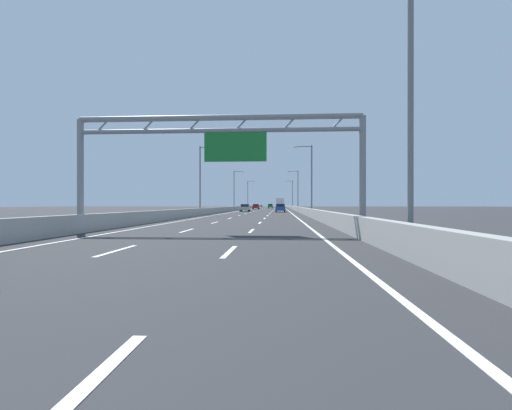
# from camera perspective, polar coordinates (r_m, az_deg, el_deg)

# --- Properties ---
(ground_plane) EXTENTS (260.00, 260.00, 0.00)m
(ground_plane) POSITION_cam_1_polar(r_m,az_deg,el_deg) (99.19, 1.68, -0.71)
(ground_plane) COLOR #2D2D30
(lane_dash_left_1) EXTENTS (0.16, 3.00, 0.01)m
(lane_dash_left_1) POSITION_cam_1_polar(r_m,az_deg,el_deg) (12.80, -20.33, -6.50)
(lane_dash_left_1) COLOR white
(lane_dash_left_1) RESTS_ON ground_plane
(lane_dash_left_2) EXTENTS (0.16, 3.00, 0.01)m
(lane_dash_left_2) POSITION_cam_1_polar(r_m,az_deg,el_deg) (21.31, -10.43, -3.84)
(lane_dash_left_2) COLOR white
(lane_dash_left_2) RESTS_ON ground_plane
(lane_dash_left_3) EXTENTS (0.16, 3.00, 0.01)m
(lane_dash_left_3) POSITION_cam_1_polar(r_m,az_deg,el_deg) (30.11, -6.26, -2.67)
(lane_dash_left_3) COLOR white
(lane_dash_left_3) RESTS_ON ground_plane
(lane_dash_left_4) EXTENTS (0.16, 3.00, 0.01)m
(lane_dash_left_4) POSITION_cam_1_polar(r_m,az_deg,el_deg) (38.99, -3.99, -2.03)
(lane_dash_left_4) COLOR white
(lane_dash_left_4) RESTS_ON ground_plane
(lane_dash_left_5) EXTENTS (0.16, 3.00, 0.01)m
(lane_dash_left_5) POSITION_cam_1_polar(r_m,az_deg,el_deg) (47.92, -2.56, -1.62)
(lane_dash_left_5) COLOR white
(lane_dash_left_5) RESTS_ON ground_plane
(lane_dash_left_6) EXTENTS (0.16, 3.00, 0.01)m
(lane_dash_left_6) POSITION_cam_1_polar(r_m,az_deg,el_deg) (56.88, -1.58, -1.34)
(lane_dash_left_6) COLOR white
(lane_dash_left_6) RESTS_ON ground_plane
(lane_dash_left_7) EXTENTS (0.16, 3.00, 0.01)m
(lane_dash_left_7) POSITION_cam_1_polar(r_m,az_deg,el_deg) (65.84, -0.87, -1.14)
(lane_dash_left_7) COLOR white
(lane_dash_left_7) RESTS_ON ground_plane
(lane_dash_left_8) EXTENTS (0.16, 3.00, 0.01)m
(lane_dash_left_8) POSITION_cam_1_polar(r_m,az_deg,el_deg) (74.82, -0.33, -0.98)
(lane_dash_left_8) COLOR white
(lane_dash_left_8) RESTS_ON ground_plane
(lane_dash_left_9) EXTENTS (0.16, 3.00, 0.01)m
(lane_dash_left_9) POSITION_cam_1_polar(r_m,az_deg,el_deg) (83.79, 0.09, -0.86)
(lane_dash_left_9) COLOR white
(lane_dash_left_9) RESTS_ON ground_plane
(lane_dash_left_10) EXTENTS (0.16, 3.00, 0.01)m
(lane_dash_left_10) POSITION_cam_1_polar(r_m,az_deg,el_deg) (92.78, 0.44, -0.76)
(lane_dash_left_10) COLOR white
(lane_dash_left_10) RESTS_ON ground_plane
(lane_dash_left_11) EXTENTS (0.16, 3.00, 0.01)m
(lane_dash_left_11) POSITION_cam_1_polar(r_m,az_deg,el_deg) (101.76, 0.72, -0.68)
(lane_dash_left_11) COLOR white
(lane_dash_left_11) RESTS_ON ground_plane
(lane_dash_left_12) EXTENTS (0.16, 3.00, 0.01)m
(lane_dash_left_12) POSITION_cam_1_polar(r_m,az_deg,el_deg) (110.75, 0.96, -0.61)
(lane_dash_left_12) COLOR white
(lane_dash_left_12) RESTS_ON ground_plane
(lane_dash_left_13) EXTENTS (0.16, 3.00, 0.01)m
(lane_dash_left_13) POSITION_cam_1_polar(r_m,az_deg,el_deg) (119.74, 1.16, -0.56)
(lane_dash_left_13) COLOR white
(lane_dash_left_13) RESTS_ON ground_plane
(lane_dash_left_14) EXTENTS (0.16, 3.00, 0.01)m
(lane_dash_left_14) POSITION_cam_1_polar(r_m,az_deg,el_deg) (128.73, 1.33, -0.51)
(lane_dash_left_14) COLOR white
(lane_dash_left_14) RESTS_ON ground_plane
(lane_dash_left_15) EXTENTS (0.16, 3.00, 0.01)m
(lane_dash_left_15) POSITION_cam_1_polar(r_m,az_deg,el_deg) (137.73, 1.48, -0.46)
(lane_dash_left_15) COLOR white
(lane_dash_left_15) RESTS_ON ground_plane
(lane_dash_left_16) EXTENTS (0.16, 3.00, 0.01)m
(lane_dash_left_16) POSITION_cam_1_polar(r_m,az_deg,el_deg) (146.72, 1.61, -0.43)
(lane_dash_left_16) COLOR white
(lane_dash_left_16) RESTS_ON ground_plane
(lane_dash_left_17) EXTENTS (0.16, 3.00, 0.01)m
(lane_dash_left_17) POSITION_cam_1_polar(r_m,az_deg,el_deg) (155.71, 1.73, -0.39)
(lane_dash_left_17) COLOR white
(lane_dash_left_17) RESTS_ON ground_plane
(lane_dash_right_0) EXTENTS (0.16, 3.00, 0.01)m
(lane_dash_right_0) POSITION_cam_1_polar(r_m,az_deg,el_deg) (3.39, -27.17, -25.76)
(lane_dash_right_0) COLOR white
(lane_dash_right_0) RESTS_ON ground_plane
(lane_dash_right_1) EXTENTS (0.16, 3.00, 0.01)m
(lane_dash_right_1) POSITION_cam_1_polar(r_m,az_deg,el_deg) (11.82, -4.04, -7.05)
(lane_dash_right_1) COLOR white
(lane_dash_right_1) RESTS_ON ground_plane
(lane_dash_right_2) EXTENTS (0.16, 3.00, 0.01)m
(lane_dash_right_2) POSITION_cam_1_polar(r_m,az_deg,el_deg) (20.73, -0.71, -3.95)
(lane_dash_right_2) COLOR white
(lane_dash_right_2) RESTS_ON ground_plane
(lane_dash_right_3) EXTENTS (0.16, 3.00, 0.01)m
(lane_dash_right_3) POSITION_cam_1_polar(r_m,az_deg,el_deg) (29.70, 0.60, -2.71)
(lane_dash_right_3) COLOR white
(lane_dash_right_3) RESTS_ON ground_plane
(lane_dash_right_4) EXTENTS (0.16, 3.00, 0.01)m
(lane_dash_right_4) POSITION_cam_1_polar(r_m,az_deg,el_deg) (38.68, 1.31, -2.04)
(lane_dash_right_4) COLOR white
(lane_dash_right_4) RESTS_ON ground_plane
(lane_dash_right_5) EXTENTS (0.16, 3.00, 0.01)m
(lane_dash_right_5) POSITION_cam_1_polar(r_m,az_deg,el_deg) (47.67, 1.75, -1.63)
(lane_dash_right_5) COLOR white
(lane_dash_right_5) RESTS_ON ground_plane
(lane_dash_right_6) EXTENTS (0.16, 3.00, 0.01)m
(lane_dash_right_6) POSITION_cam_1_polar(r_m,az_deg,el_deg) (56.66, 2.05, -1.35)
(lane_dash_right_6) COLOR white
(lane_dash_right_6) RESTS_ON ground_plane
(lane_dash_right_7) EXTENTS (0.16, 3.00, 0.01)m
(lane_dash_right_7) POSITION_cam_1_polar(r_m,az_deg,el_deg) (65.66, 2.26, -1.14)
(lane_dash_right_7) COLOR white
(lane_dash_right_7) RESTS_ON ground_plane
(lane_dash_right_8) EXTENTS (0.16, 3.00, 0.01)m
(lane_dash_right_8) POSITION_cam_1_polar(r_m,az_deg,el_deg) (74.65, 2.43, -0.98)
(lane_dash_right_8) COLOR white
(lane_dash_right_8) RESTS_ON ground_plane
(lane_dash_right_9) EXTENTS (0.16, 3.00, 0.01)m
(lane_dash_right_9) POSITION_cam_1_polar(r_m,az_deg,el_deg) (83.65, 2.56, -0.86)
(lane_dash_right_9) COLOR white
(lane_dash_right_9) RESTS_ON ground_plane
(lane_dash_right_10) EXTENTS (0.16, 3.00, 0.01)m
(lane_dash_right_10) POSITION_cam_1_polar(r_m,az_deg,el_deg) (92.65, 2.66, -0.76)
(lane_dash_right_10) COLOR white
(lane_dash_right_10) RESTS_ON ground_plane
(lane_dash_right_11) EXTENTS (0.16, 3.00, 0.01)m
(lane_dash_right_11) POSITION_cam_1_polar(r_m,az_deg,el_deg) (101.65, 2.75, -0.68)
(lane_dash_right_11) COLOR white
(lane_dash_right_11) RESTS_ON ground_plane
(lane_dash_right_12) EXTENTS (0.16, 3.00, 0.01)m
(lane_dash_right_12) POSITION_cam_1_polar(r_m,az_deg,el_deg) (110.64, 2.82, -0.61)
(lane_dash_right_12) COLOR white
(lane_dash_right_12) RESTS_ON ground_plane
(lane_dash_right_13) EXTENTS (0.16, 3.00, 0.01)m
(lane_dash_right_13) POSITION_cam_1_polar(r_m,az_deg,el_deg) (119.64, 2.88, -0.56)
(lane_dash_right_13) COLOR white
(lane_dash_right_13) RESTS_ON ground_plane
(lane_dash_right_14) EXTENTS (0.16, 3.00, 0.01)m
(lane_dash_right_14) POSITION_cam_1_polar(r_m,az_deg,el_deg) (128.64, 2.93, -0.51)
(lane_dash_right_14) COLOR white
(lane_dash_right_14) RESTS_ON ground_plane
(lane_dash_right_15) EXTENTS (0.16, 3.00, 0.01)m
(lane_dash_right_15) POSITION_cam_1_polar(r_m,az_deg,el_deg) (137.64, 2.98, -0.46)
(lane_dash_right_15) COLOR white
(lane_dash_right_15) RESTS_ON ground_plane
(lane_dash_right_16) EXTENTS (0.16, 3.00, 0.01)m
(lane_dash_right_16) POSITION_cam_1_polar(r_m,az_deg,el_deg) (146.64, 3.02, -0.43)
(lane_dash_right_16) COLOR white
(lane_dash_right_16) RESTS_ON ground_plane
(lane_dash_right_17) EXTENTS (0.16, 3.00, 0.01)m
(lane_dash_right_17) POSITION_cam_1_polar(r_m,az_deg,el_deg) (155.64, 3.05, -0.39)
(lane_dash_right_17) COLOR white
(lane_dash_right_17) RESTS_ON ground_plane
(edge_line_left) EXTENTS (0.16, 176.00, 0.01)m
(edge_line_left) POSITION_cam_1_polar(r_m,az_deg,el_deg) (87.56, -2.02, -0.82)
(edge_line_left) COLOR white
(edge_line_left) RESTS_ON ground_plane
(edge_line_right) EXTENTS (0.16, 176.00, 0.01)m
(edge_line_right) POSITION_cam_1_polar(r_m,az_deg,el_deg) (87.16, 4.87, -0.82)
(edge_line_right) COLOR white
(edge_line_right) RESTS_ON ground_plane
(barrier_left) EXTENTS (0.45, 220.00, 0.95)m
(barrier_left) POSITION_cam_1_polar(r_m,az_deg,el_deg) (109.61, -1.75, -0.38)
(barrier_left) COLOR #9E9E99
(barrier_left) RESTS_ON ground_plane
(barrier_right) EXTENTS (0.45, 220.00, 0.95)m
(barrier_right) POSITION_cam_1_polar(r_m,az_deg,el_deg) (109.18, 5.48, -0.38)
(barrier_right) COLOR #9E9E99
(barrier_right) RESTS_ON ground_plane
(sign_gantry) EXTENTS (15.89, 0.36, 6.36)m
(sign_gantry) POSITION_cam_1_polar(r_m,az_deg,el_deg) (20.89, -5.41, 9.35)
(sign_gantry) COLOR gray
(sign_gantry) RESTS_ON ground_plane
(streetlamp_right_near) EXTENTS (2.58, 0.28, 9.50)m
(streetlamp_right_near) POSITION_cam_1_polar(r_m,az_deg,el_deg) (14.00, 21.40, 16.35)
(streetlamp_right_near) COLOR slate
(streetlamp_right_near) RESTS_ON ground_plane
(streetlamp_left_mid) EXTENTS (2.58, 0.28, 9.50)m
(streetlamp_left_mid) POSITION_cam_1_polar(r_m,az_deg,el_deg) (52.93, -8.21, 4.39)
(streetlamp_left_mid) COLOR slate
(streetlamp_left_mid) RESTS_ON ground_plane
(streetlamp_right_mid) EXTENTS (2.58, 0.28, 9.50)m
(streetlamp_right_mid) POSITION_cam_1_polar(r_m,az_deg,el_deg) (51.97, 8.17, 4.47)
(streetlamp_right_mid) COLOR slate
(streetlamp_right_mid) RESTS_ON ground_plane
(streetlamp_left_far) EXTENTS (2.58, 0.28, 9.50)m
(streetlamp_left_far) POSITION_cam_1_polar(r_m,az_deg,el_deg) (91.25, -3.19, 2.61)
(streetlamp_left_far) COLOR slate
(streetlamp_left_far) RESTS_ON ground_plane
(streetlamp_right_far) EXTENTS (2.58, 0.28, 9.50)m
(streetlamp_right_far) POSITION_cam_1_polar(r_m,az_deg,el_deg) (90.70, 6.22, 2.62)
(streetlamp_right_far) COLOR slate
(streetlamp_right_far) RESTS_ON ground_plane
(streetlamp_left_distant) EXTENTS (2.58, 0.28, 9.50)m
(streetlamp_left_distant) POSITION_cam_1_polar(r_m,az_deg,el_deg) (129.89, -1.16, 1.88)
(streetlamp_left_distant) COLOR slate
(streetlamp_left_distant) RESTS_ON ground_plane
(streetlamp_right_distant) EXTENTS (2.58, 0.28, 9.50)m
(streetlamp_right_distant) POSITION_cam_1_polar(r_m,az_deg,el_deg) (129.50, 5.44, 1.88)
(streetlamp_right_distant) COLOR slate
(streetlamp_right_distant) RESTS_ON ground_plane
(white_car) EXTENTS (1.84, 4.58, 1.51)m
(white_car) POSITION_cam_1_polar(r_m,az_deg,el_deg) (99.87, 3.81, -0.27)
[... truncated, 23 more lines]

